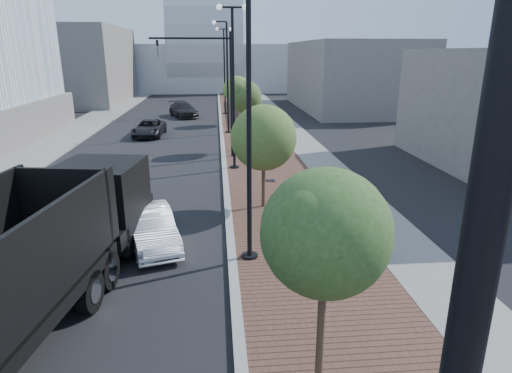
{
  "coord_description": "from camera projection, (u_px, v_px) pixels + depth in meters",
  "views": [
    {
      "loc": [
        -0.4,
        -3.44,
        6.82
      ],
      "look_at": [
        1.0,
        12.0,
        2.0
      ],
      "focal_mm": 30.53,
      "sensor_mm": 36.0,
      "label": 1
    }
  ],
  "objects": [
    {
      "name": "sidewalk",
      "position": [
        256.0,
        122.0,
        43.65
      ],
      "size": [
        7.0,
        140.0,
        0.12
      ],
      "primitive_type": "cube",
      "color": "#4C2D23",
      "rests_on": "ground"
    },
    {
      "name": "concrete_strip",
      "position": [
        282.0,
        122.0,
        43.88
      ],
      "size": [
        2.4,
        140.0,
        0.13
      ],
      "primitive_type": "cube",
      "color": "slate",
      "rests_on": "ground"
    },
    {
      "name": "curb",
      "position": [
        221.0,
        122.0,
        43.35
      ],
      "size": [
        0.3,
        140.0,
        0.14
      ],
      "primitive_type": "cube",
      "color": "gray",
      "rests_on": "ground"
    },
    {
      "name": "west_sidewalk",
      "position": [
        87.0,
        124.0,
        42.23
      ],
      "size": [
        4.0,
        140.0,
        0.12
      ],
      "primitive_type": "cube",
      "color": "slate",
      "rests_on": "ground"
    },
    {
      "name": "dump_truck",
      "position": [
        54.0,
        250.0,
        12.05
      ],
      "size": [
        4.75,
        13.92,
        3.68
      ],
      "rotation": [
        0.0,
        0.0,
        -0.16
      ],
      "color": "black",
      "rests_on": "ground"
    },
    {
      "name": "white_sedan",
      "position": [
        151.0,
        227.0,
        15.82
      ],
      "size": [
        2.66,
        4.51,
        1.41
      ],
      "primitive_type": "imported",
      "rotation": [
        0.0,
        0.0,
        0.29
      ],
      "color": "white",
      "rests_on": "ground"
    },
    {
      "name": "dark_car_mid",
      "position": [
        149.0,
        128.0,
        36.41
      ],
      "size": [
        2.51,
        4.99,
        1.36
      ],
      "primitive_type": "imported",
      "rotation": [
        0.0,
        0.0,
        -0.05
      ],
      "color": "black",
      "rests_on": "ground"
    },
    {
      "name": "dark_car_far",
      "position": [
        183.0,
        110.0,
        47.19
      ],
      "size": [
        3.82,
        5.74,
        1.55
      ],
      "primitive_type": "imported",
      "rotation": [
        0.0,
        0.0,
        0.34
      ],
      "color": "black",
      "rests_on": "ground"
    },
    {
      "name": "pedestrian",
      "position": [
        377.0,
        237.0,
        14.69
      ],
      "size": [
        0.61,
        0.41,
        1.64
      ],
      "primitive_type": "imported",
      "rotation": [
        0.0,
        0.0,
        3.16
      ],
      "color": "black",
      "rests_on": "ground"
    },
    {
      "name": "streetlight_1",
      "position": [
        245.0,
        134.0,
        13.59
      ],
      "size": [
        1.44,
        0.56,
        9.21
      ],
      "color": "black",
      "rests_on": "ground"
    },
    {
      "name": "streetlight_2",
      "position": [
        233.0,
        88.0,
        24.87
      ],
      "size": [
        1.72,
        0.56,
        9.28
      ],
      "color": "black",
      "rests_on": "ground"
    },
    {
      "name": "streetlight_3",
      "position": [
        226.0,
        82.0,
        36.42
      ],
      "size": [
        1.44,
        0.56,
        9.21
      ],
      "color": "black",
      "rests_on": "ground"
    },
    {
      "name": "streetlight_4",
      "position": [
        224.0,
        71.0,
        47.7
      ],
      "size": [
        1.72,
        0.56,
        9.28
      ],
      "color": "black",
      "rests_on": "ground"
    },
    {
      "name": "traffic_mast",
      "position": [
        217.0,
        82.0,
        27.6
      ],
      "size": [
        5.09,
        0.2,
        8.0
      ],
      "color": "black",
      "rests_on": "ground"
    },
    {
      "name": "tree_0",
      "position": [
        328.0,
        233.0,
        8.25
      ],
      "size": [
        2.54,
        2.51,
        4.8
      ],
      "color": "#382619",
      "rests_on": "ground"
    },
    {
      "name": "tree_1",
      "position": [
        265.0,
        138.0,
        18.79
      ],
      "size": [
        2.86,
        2.86,
        4.69
      ],
      "color": "#382619",
      "rests_on": "ground"
    },
    {
      "name": "tree_2",
      "position": [
        246.0,
        97.0,
        30.04
      ],
      "size": [
        2.3,
        2.23,
        4.96
      ],
      "color": "#382619",
      "rests_on": "ground"
    },
    {
      "name": "tree_3",
      "position": [
        237.0,
        90.0,
        41.6
      ],
      "size": [
        2.62,
        2.62,
        4.63
      ],
      "color": "#382619",
      "rests_on": "ground"
    },
    {
      "name": "convention_center",
      "position": [
        207.0,
        56.0,
        84.21
      ],
      "size": [
        50.0,
        30.0,
        50.0
      ],
      "color": "#A7ACB1",
      "rests_on": "ground"
    },
    {
      "name": "commercial_block_nw",
      "position": [
        71.0,
        65.0,
        59.19
      ],
      "size": [
        14.0,
        20.0,
        10.0
      ],
      "primitive_type": "cube",
      "color": "slate",
      "rests_on": "ground"
    },
    {
      "name": "commercial_block_ne",
      "position": [
        350.0,
        76.0,
        53.07
      ],
      "size": [
        12.0,
        22.0,
        8.0
      ],
      "primitive_type": "cube",
      "color": "slate",
      "rests_on": "ground"
    },
    {
      "name": "utility_cover_1",
      "position": [
        314.0,
        284.0,
        13.1
      ],
      "size": [
        0.5,
        0.5,
        0.02
      ],
      "primitive_type": "cube",
      "color": "black",
      "rests_on": "sidewalk"
    },
    {
      "name": "utility_cover_2",
      "position": [
        270.0,
        181.0,
        23.57
      ],
      "size": [
        0.5,
        0.5,
        0.02
      ],
      "primitive_type": "cube",
      "color": "black",
      "rests_on": "sidewalk"
    }
  ]
}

